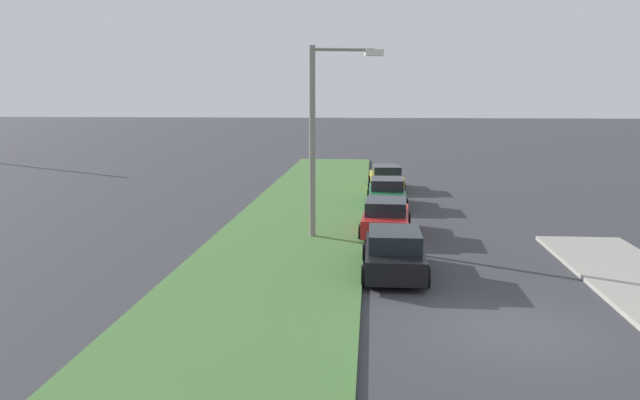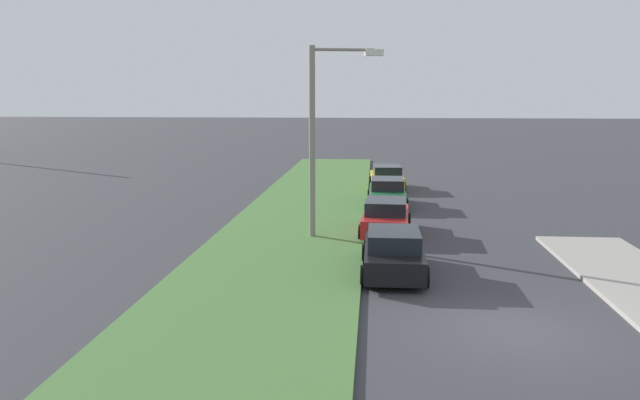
% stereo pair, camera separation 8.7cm
% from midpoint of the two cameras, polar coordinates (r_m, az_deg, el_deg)
% --- Properties ---
extents(ground, '(300.00, 300.00, 0.00)m').
position_cam_midpoint_polar(ground, '(16.12, 17.55, -11.31)').
color(ground, '#38383D').
extents(grass_median, '(60.00, 6.00, 0.12)m').
position_cam_midpoint_polar(grass_median, '(25.52, -2.72, -3.07)').
color(grass_median, '#477238').
rests_on(grass_median, ground).
extents(parked_car_black, '(4.31, 2.03, 1.47)m').
position_cam_midpoint_polar(parked_car_black, '(19.91, 6.66, -4.79)').
color(parked_car_black, black).
rests_on(parked_car_black, ground).
extents(parked_car_red, '(4.39, 2.20, 1.47)m').
position_cam_midpoint_polar(parked_car_red, '(25.61, 5.96, -1.57)').
color(parked_car_red, red).
rests_on(parked_car_red, ground).
extents(parked_car_green, '(4.30, 2.02, 1.47)m').
position_cam_midpoint_polar(parked_car_green, '(32.13, 6.04, 0.68)').
color(parked_car_green, '#1E6B38').
rests_on(parked_car_green, ground).
extents(parked_car_yellow, '(4.39, 2.20, 1.47)m').
position_cam_midpoint_polar(parked_car_yellow, '(38.05, 6.01, 2.05)').
color(parked_car_yellow, gold).
rests_on(parked_car_yellow, ground).
extents(streetlight, '(0.90, 2.84, 7.50)m').
position_cam_midpoint_polar(streetlight, '(24.29, 0.02, 6.62)').
color(streetlight, gray).
rests_on(streetlight, ground).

